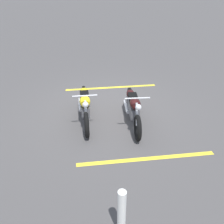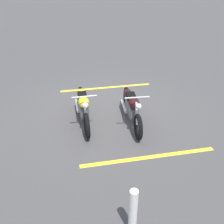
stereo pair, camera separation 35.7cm
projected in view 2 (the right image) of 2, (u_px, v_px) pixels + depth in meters
The scene contains 6 objects.
ground_plane at pixel (104, 110), 7.78m from camera, with size 60.00×60.00×0.00m, color #474444.
motorcycle_bright_foreground at pixel (83, 106), 7.09m from camera, with size 2.23×0.62×1.04m.
motorcycle_dark_foreground at pixel (132, 106), 7.05m from camera, with size 2.23×0.62×1.04m.
bollard_post at pixel (133, 212), 4.10m from camera, with size 0.14×0.14×0.93m, color white.
parking_stripe_near at pixel (106, 88), 9.15m from camera, with size 3.20×0.12×0.01m, color yellow.
parking_stripe_mid at pixel (149, 157), 5.93m from camera, with size 3.20×0.12×0.01m, color yellow.
Camera 2 is at (6.64, -1.07, 3.92)m, focal length 41.36 mm.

